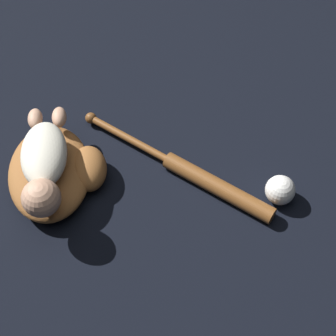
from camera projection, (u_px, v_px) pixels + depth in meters
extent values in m
plane|color=black|center=(41.00, 199.00, 1.46)|extent=(6.00, 6.00, 0.00)
ellipsoid|color=#935B2D|center=(50.00, 172.00, 1.46)|extent=(0.35, 0.29, 0.08)
ellipsoid|color=#935B2D|center=(89.00, 169.00, 1.46)|extent=(0.16, 0.13, 0.08)
ellipsoid|color=silver|center=(44.00, 154.00, 1.39)|extent=(0.22, 0.16, 0.08)
sphere|color=tan|center=(41.00, 198.00, 1.31)|extent=(0.09, 0.09, 0.09)
ellipsoid|color=tan|center=(59.00, 117.00, 1.48)|extent=(0.07, 0.05, 0.04)
ellipsoid|color=tan|center=(35.00, 119.00, 1.48)|extent=(0.07, 0.05, 0.04)
cylinder|color=brown|center=(218.00, 187.00, 1.45)|extent=(0.17, 0.31, 0.04)
cylinder|color=brown|center=(128.00, 138.00, 1.54)|extent=(0.12, 0.25, 0.02)
sphere|color=brown|center=(91.00, 118.00, 1.59)|extent=(0.03, 0.03, 0.03)
sphere|color=white|center=(280.00, 190.00, 1.43)|extent=(0.08, 0.08, 0.08)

